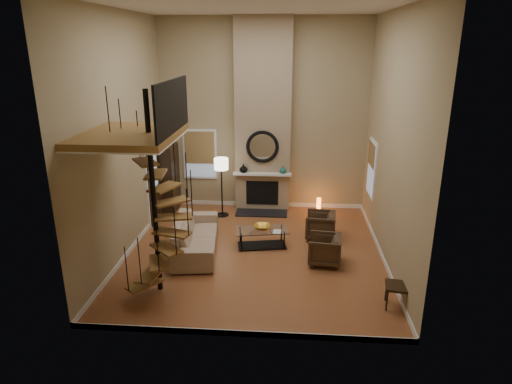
# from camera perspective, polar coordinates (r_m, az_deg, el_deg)

# --- Properties ---
(ground) EXTENTS (6.00, 6.50, 0.01)m
(ground) POSITION_cam_1_polar(r_m,az_deg,el_deg) (10.86, -0.16, -7.72)
(ground) COLOR #AE6638
(ground) RESTS_ON ground
(back_wall) EXTENTS (6.00, 0.02, 5.50)m
(back_wall) POSITION_cam_1_polar(r_m,az_deg,el_deg) (13.14, 0.95, 9.57)
(back_wall) COLOR tan
(back_wall) RESTS_ON ground
(front_wall) EXTENTS (6.00, 0.02, 5.50)m
(front_wall) POSITION_cam_1_polar(r_m,az_deg,el_deg) (6.82, -2.31, 1.01)
(front_wall) COLOR tan
(front_wall) RESTS_ON ground
(left_wall) EXTENTS (0.02, 6.50, 5.50)m
(left_wall) POSITION_cam_1_polar(r_m,az_deg,el_deg) (10.61, -16.66, 6.63)
(left_wall) COLOR tan
(left_wall) RESTS_ON ground
(right_wall) EXTENTS (0.02, 6.50, 5.50)m
(right_wall) POSITION_cam_1_polar(r_m,az_deg,el_deg) (10.17, 17.03, 6.10)
(right_wall) COLOR tan
(right_wall) RESTS_ON ground
(ceiling) EXTENTS (6.00, 6.50, 0.01)m
(ceiling) POSITION_cam_1_polar(r_m,az_deg,el_deg) (9.76, -0.19, 22.62)
(ceiling) COLOR silver
(ceiling) RESTS_ON back_wall
(baseboard_back) EXTENTS (6.00, 0.02, 0.12)m
(baseboard_back) POSITION_cam_1_polar(r_m,az_deg,el_deg) (13.81, 0.89, -1.53)
(baseboard_back) COLOR white
(baseboard_back) RESTS_ON ground
(baseboard_front) EXTENTS (6.00, 0.02, 0.12)m
(baseboard_front) POSITION_cam_1_polar(r_m,az_deg,el_deg) (8.06, -2.05, -17.53)
(baseboard_front) COLOR white
(baseboard_front) RESTS_ON ground
(baseboard_left) EXTENTS (0.02, 6.50, 0.12)m
(baseboard_left) POSITION_cam_1_polar(r_m,az_deg,el_deg) (11.44, -15.37, -6.65)
(baseboard_left) COLOR white
(baseboard_left) RESTS_ON ground
(baseboard_right) EXTENTS (0.02, 6.50, 0.12)m
(baseboard_right) POSITION_cam_1_polar(r_m,az_deg,el_deg) (11.03, 15.66, -7.65)
(baseboard_right) COLOR white
(baseboard_right) RESTS_ON ground
(chimney_breast) EXTENTS (1.60, 0.38, 5.50)m
(chimney_breast) POSITION_cam_1_polar(r_m,az_deg,el_deg) (12.95, 0.90, 9.44)
(chimney_breast) COLOR #978062
(chimney_breast) RESTS_ON ground
(hearth) EXTENTS (1.50, 0.60, 0.04)m
(hearth) POSITION_cam_1_polar(r_m,az_deg,el_deg) (13.20, 0.71, -2.69)
(hearth) COLOR black
(hearth) RESTS_ON ground
(firebox) EXTENTS (0.95, 0.02, 0.72)m
(firebox) POSITION_cam_1_polar(r_m,az_deg,el_deg) (13.29, 0.80, -0.10)
(firebox) COLOR black
(firebox) RESTS_ON chimney_breast
(mantel) EXTENTS (1.70, 0.18, 0.06)m
(mantel) POSITION_cam_1_polar(r_m,az_deg,el_deg) (13.03, 0.79, 2.28)
(mantel) COLOR white
(mantel) RESTS_ON chimney_breast
(mirror_frame) EXTENTS (0.94, 0.10, 0.94)m
(mirror_frame) POSITION_cam_1_polar(r_m,az_deg,el_deg) (12.89, 0.82, 5.77)
(mirror_frame) COLOR black
(mirror_frame) RESTS_ON chimney_breast
(mirror_disc) EXTENTS (0.80, 0.01, 0.80)m
(mirror_disc) POSITION_cam_1_polar(r_m,az_deg,el_deg) (12.90, 0.83, 5.78)
(mirror_disc) COLOR white
(mirror_disc) RESTS_ON chimney_breast
(vase_left) EXTENTS (0.24, 0.24, 0.25)m
(vase_left) POSITION_cam_1_polar(r_m,az_deg,el_deg) (13.07, -1.61, 3.03)
(vase_left) COLOR black
(vase_left) RESTS_ON mantel
(vase_right) EXTENTS (0.20, 0.20, 0.21)m
(vase_right) POSITION_cam_1_polar(r_m,az_deg,el_deg) (13.01, 3.44, 2.84)
(vase_right) COLOR #195851
(vase_right) RESTS_ON mantel
(window_back) EXTENTS (1.02, 0.06, 1.52)m
(window_back) POSITION_cam_1_polar(r_m,az_deg,el_deg) (13.58, -7.14, 4.87)
(window_back) COLOR white
(window_back) RESTS_ON back_wall
(window_right) EXTENTS (0.06, 1.02, 1.52)m
(window_right) POSITION_cam_1_polar(r_m,az_deg,el_deg) (12.33, 14.51, 3.03)
(window_right) COLOR white
(window_right) RESTS_ON right_wall
(entry_door) EXTENTS (0.10, 1.05, 2.16)m
(entry_door) POSITION_cam_1_polar(r_m,az_deg,el_deg) (12.66, -12.97, 0.83)
(entry_door) COLOR white
(entry_door) RESTS_ON ground
(loft) EXTENTS (1.70, 2.20, 1.09)m
(loft) POSITION_cam_1_polar(r_m,az_deg,el_deg) (8.54, -15.10, 7.33)
(loft) COLOR olive
(loft) RESTS_ON left_wall
(spiral_stair) EXTENTS (1.47, 1.47, 4.06)m
(spiral_stair) POSITION_cam_1_polar(r_m,az_deg,el_deg) (8.85, -12.69, -1.88)
(spiral_stair) COLOR black
(spiral_stair) RESTS_ON ground
(hutch) EXTENTS (0.43, 0.90, 2.02)m
(hutch) POSITION_cam_1_polar(r_m,az_deg,el_deg) (13.52, -10.98, 1.66)
(hutch) COLOR black
(hutch) RESTS_ON ground
(sofa) EXTENTS (1.27, 2.59, 0.73)m
(sofa) POSITION_cam_1_polar(r_m,az_deg,el_deg) (10.91, -7.74, -5.46)
(sofa) COLOR tan
(sofa) RESTS_ON ground
(armchair_near) EXTENTS (0.82, 0.80, 0.68)m
(armchair_near) POSITION_cam_1_polar(r_m,az_deg,el_deg) (11.59, 8.53, -4.23)
(armchair_near) COLOR #453120
(armchair_near) RESTS_ON ground
(armchair_far) EXTENTS (0.81, 0.79, 0.66)m
(armchair_far) POSITION_cam_1_polar(r_m,az_deg,el_deg) (10.31, 9.10, -7.26)
(armchair_far) COLOR #453120
(armchair_far) RESTS_ON ground
(coffee_table) EXTENTS (1.37, 0.86, 0.47)m
(coffee_table) POSITION_cam_1_polar(r_m,az_deg,el_deg) (11.05, 0.76, -5.57)
(coffee_table) COLOR silver
(coffee_table) RESTS_ON ground
(bowl) EXTENTS (0.40, 0.40, 0.10)m
(bowl) POSITION_cam_1_polar(r_m,az_deg,el_deg) (11.01, 0.78, -4.45)
(bowl) COLOR gold
(bowl) RESTS_ON coffee_table
(book) EXTENTS (0.21, 0.27, 0.03)m
(book) POSITION_cam_1_polar(r_m,az_deg,el_deg) (10.83, 2.57, -5.09)
(book) COLOR gray
(book) RESTS_ON coffee_table
(floor_lamp) EXTENTS (0.40, 0.40, 1.71)m
(floor_lamp) POSITION_cam_1_polar(r_m,az_deg,el_deg) (12.67, -4.44, 2.99)
(floor_lamp) COLOR black
(floor_lamp) RESTS_ON ground
(accent_lamp) EXTENTS (0.13, 0.13, 0.45)m
(accent_lamp) POSITION_cam_1_polar(r_m,az_deg,el_deg) (13.25, 7.97, -1.72)
(accent_lamp) COLOR orange
(accent_lamp) RESTS_ON ground
(side_chair) EXTENTS (0.51, 0.51, 0.96)m
(side_chair) POSITION_cam_1_polar(r_m,az_deg,el_deg) (8.98, 18.18, -10.91)
(side_chair) COLOR black
(side_chair) RESTS_ON ground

